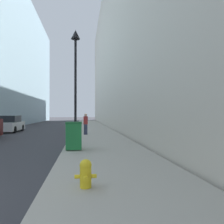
# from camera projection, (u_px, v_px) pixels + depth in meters

# --- Properties ---
(sidewalk_right) EXTENTS (3.98, 60.00, 0.13)m
(sidewalk_right) POSITION_uv_depth(u_px,v_px,m) (94.00, 131.00, 21.86)
(sidewalk_right) COLOR #9E998E
(sidewalk_right) RESTS_ON ground
(building_right_stone) EXTENTS (12.00, 60.00, 21.68)m
(building_right_stone) POSITION_uv_depth(u_px,v_px,m) (148.00, 50.00, 30.91)
(building_right_stone) COLOR beige
(building_right_stone) RESTS_ON ground
(fire_hydrant) EXTENTS (0.50, 0.39, 0.64)m
(fire_hydrant) POSITION_uv_depth(u_px,v_px,m) (86.00, 173.00, 4.97)
(fire_hydrant) COLOR yellow
(fire_hydrant) RESTS_ON sidewalk_right
(trash_bin) EXTENTS (0.73, 0.64, 1.29)m
(trash_bin) POSITION_uv_depth(u_px,v_px,m) (74.00, 135.00, 10.11)
(trash_bin) COLOR #1E7538
(trash_bin) RESTS_ON sidewalk_right
(lamppost) EXTENTS (0.51, 0.51, 6.41)m
(lamppost) POSITION_uv_depth(u_px,v_px,m) (75.00, 65.00, 12.33)
(lamppost) COLOR black
(lamppost) RESTS_ON sidewalk_right
(parked_sedan_near) EXTENTS (1.85, 4.33, 1.59)m
(parked_sedan_near) POSITION_uv_depth(u_px,v_px,m) (10.00, 124.00, 21.29)
(parked_sedan_near) COLOR silver
(parked_sedan_near) RESTS_ON ground
(pedestrian_on_sidewalk) EXTENTS (0.34, 0.22, 1.68)m
(pedestrian_on_sidewalk) POSITION_uv_depth(u_px,v_px,m) (86.00, 124.00, 17.42)
(pedestrian_on_sidewalk) COLOR #2D3347
(pedestrian_on_sidewalk) RESTS_ON sidewalk_right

